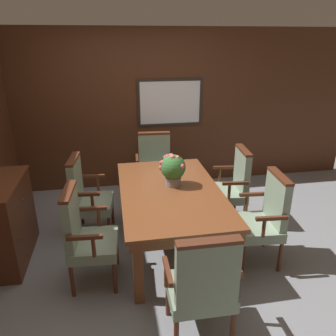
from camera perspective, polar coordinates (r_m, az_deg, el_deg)
name	(u,v)px	position (r m, az deg, el deg)	size (l,w,h in m)	color
ground_plane	(157,249)	(3.91, -2.00, -13.98)	(14.00, 14.00, 0.00)	gray
wall_back	(138,111)	(5.19, -5.16, 9.84)	(7.20, 0.08, 2.45)	#4C2816
dining_table	(170,197)	(3.66, 0.41, -5.09)	(1.10, 1.85, 0.72)	brown
chair_head_far	(155,165)	(4.85, -2.28, 0.58)	(0.58, 0.49, 1.00)	#562B19
chair_head_near	(203,284)	(2.65, 6.05, -19.51)	(0.56, 0.46, 1.00)	#562B19
chair_left_far	(86,194)	(4.06, -14.07, -4.48)	(0.50, 0.59, 1.00)	#562B19
chair_right_near	(265,216)	(3.63, 16.49, -8.01)	(0.49, 0.58, 1.00)	#562B19
chair_left_near	(85,234)	(3.29, -14.30, -11.02)	(0.49, 0.58, 1.00)	#562B19
chair_right_far	(233,184)	(4.30, 11.18, -2.71)	(0.50, 0.59, 1.00)	#562B19
potted_plant	(173,169)	(3.65, 0.85, -0.09)	(0.30, 0.28, 0.38)	gray
sideboard_cabinet	(2,222)	(3.94, -26.94, -8.43)	(0.50, 0.95, 0.92)	#512816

